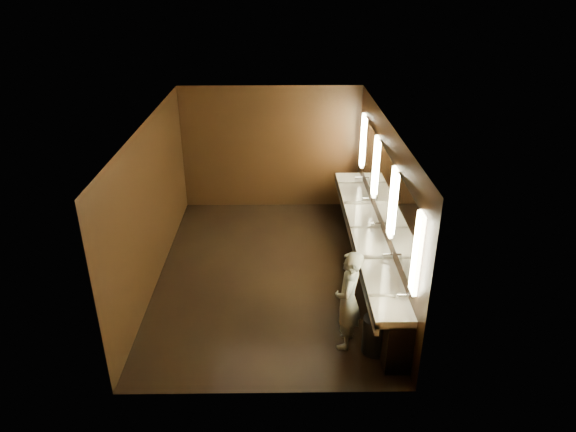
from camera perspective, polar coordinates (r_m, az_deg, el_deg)
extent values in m
plane|color=black|center=(9.54, -2.10, -6.22)|extent=(6.00, 6.00, 0.00)
cube|color=#2D2D2B|center=(8.39, -2.40, 10.21)|extent=(4.00, 6.00, 0.02)
cube|color=black|center=(11.67, -1.92, 7.55)|extent=(4.00, 0.02, 2.80)
cube|color=black|center=(6.26, -2.84, -9.92)|extent=(4.00, 0.02, 2.80)
cube|color=black|center=(9.15, -14.87, 1.35)|extent=(0.02, 6.00, 2.80)
cube|color=black|center=(9.04, 10.54, 1.51)|extent=(0.02, 6.00, 2.80)
cube|color=black|center=(9.46, 8.98, -3.99)|extent=(0.36, 5.40, 0.81)
cube|color=silver|center=(9.23, 8.59, -1.60)|extent=(0.55, 5.40, 0.12)
cube|color=silver|center=(9.23, 7.06, -2.06)|extent=(0.06, 5.40, 0.18)
cylinder|color=silver|center=(7.34, 12.68, -8.53)|extent=(0.18, 0.04, 0.04)
cylinder|color=silver|center=(8.25, 11.06, -4.24)|extent=(0.18, 0.04, 0.04)
cylinder|color=silver|center=(9.20, 9.78, -0.81)|extent=(0.18, 0.04, 0.04)
cylinder|color=silver|center=(10.18, 8.75, 1.96)|extent=(0.18, 0.04, 0.04)
cylinder|color=silver|center=(11.18, 7.90, 4.24)|extent=(0.18, 0.04, 0.04)
cube|color=#FFF1B3|center=(6.80, 14.14, -4.14)|extent=(0.06, 0.22, 1.15)
cube|color=white|center=(7.48, 12.82, -1.09)|extent=(0.03, 1.32, 1.15)
cube|color=#FFF1B3|center=(8.18, 11.52, 1.44)|extent=(0.06, 0.23, 1.15)
cube|color=white|center=(8.90, 10.62, 3.57)|extent=(0.03, 1.32, 1.15)
cube|color=#FFF1B3|center=(9.63, 9.68, 5.37)|extent=(0.06, 0.23, 1.15)
cube|color=white|center=(10.38, 9.03, 6.92)|extent=(0.03, 1.32, 1.15)
cube|color=#FFF1B3|center=(11.13, 8.30, 8.26)|extent=(0.06, 0.22, 1.15)
imported|color=#98BBE2|center=(7.48, 6.70, -9.27)|extent=(0.51, 0.65, 1.55)
cylinder|color=black|center=(7.70, 9.66, -12.90)|extent=(0.42, 0.42, 0.58)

